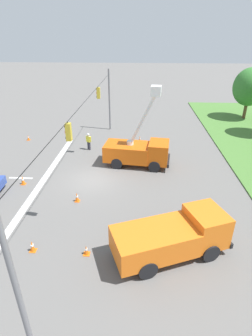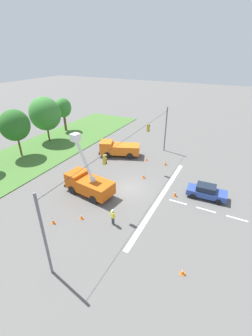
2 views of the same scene
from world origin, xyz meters
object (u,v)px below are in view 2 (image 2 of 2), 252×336
at_px(utility_truck_bucket_lift, 88,183).
at_px(traffic_cone_near_bucket, 81,216).
at_px(sedan_blue, 207,191).
at_px(traffic_cone_foreground_left, 147,159).
at_px(traffic_cone_foreground_right, 183,271).
at_px(road_worker, 113,216).
at_px(traffic_cone_mid_left, 53,221).
at_px(traffic_cone_mid_right, 166,163).
at_px(tree_east, 15,125).
at_px(utility_truck_support_near, 119,148).
at_px(tree_east_end, 63,108).
at_px(traffic_cone_lane_edge_b, 144,176).
at_px(tree_far_east, 45,114).
at_px(traffic_cone_lane_edge_a, 175,193).

bearing_deg(utility_truck_bucket_lift, traffic_cone_near_bucket, -154.31).
bearing_deg(traffic_cone_near_bucket, sedan_blue, -47.67).
bearing_deg(traffic_cone_foreground_left, traffic_cone_foreground_right, -149.45).
distance_m(road_worker, traffic_cone_mid_left, 5.82).
bearing_deg(traffic_cone_mid_left, traffic_cone_foreground_right, -88.97).
xyz_separation_m(traffic_cone_foreground_left, traffic_cone_mid_right, (-0.08, -3.00, 0.05)).
height_order(tree_east, sedan_blue, tree_east).
height_order(sedan_blue, traffic_cone_foreground_right, sedan_blue).
height_order(utility_truck_support_near, sedan_blue, utility_truck_support_near).
xyz_separation_m(tree_east, traffic_cone_foreground_left, (7.49, -18.10, -4.70)).
height_order(road_worker, traffic_cone_foreground_left, road_worker).
height_order(sedan_blue, traffic_cone_mid_left, sedan_blue).
relative_size(tree_east_end, traffic_cone_lane_edge_b, 9.31).
height_order(utility_truck_bucket_lift, traffic_cone_lane_edge_b, utility_truck_bucket_lift).
xyz_separation_m(utility_truck_bucket_lift, utility_truck_support_near, (10.82, 2.02, -0.19)).
height_order(tree_east_end, sedan_blue, tree_east_end).
bearing_deg(utility_truck_bucket_lift, traffic_cone_lane_edge_b, -34.51).
relative_size(tree_far_east, utility_truck_support_near, 1.19).
distance_m(road_worker, traffic_cone_mid_right, 14.36).
distance_m(tree_east_end, traffic_cone_foreground_left, 21.47).
xyz_separation_m(sedan_blue, traffic_cone_mid_right, (5.69, 6.64, -0.45)).
bearing_deg(tree_east, tree_far_east, 7.31).
bearing_deg(traffic_cone_foreground_left, tree_east_end, 74.85).
xyz_separation_m(utility_truck_bucket_lift, traffic_cone_mid_right, (11.08, -5.60, -1.07)).
bearing_deg(tree_east_end, traffic_cone_foreground_right, -126.38).
distance_m(tree_far_east, traffic_cone_foreground_left, 19.58).
bearing_deg(utility_truck_bucket_lift, sedan_blue, -66.24).
xyz_separation_m(road_worker, traffic_cone_mid_left, (-2.54, 5.20, -0.68)).
height_order(tree_east_end, utility_truck_bucket_lift, utility_truck_bucket_lift).
relative_size(tree_east_end, traffic_cone_foreground_right, 10.96).
bearing_deg(road_worker, utility_truck_support_near, 26.89).
bearing_deg(utility_truck_bucket_lift, traffic_cone_foreground_left, -13.12).
bearing_deg(traffic_cone_mid_right, tree_far_east, 91.26).
height_order(traffic_cone_near_bucket, traffic_cone_lane_edge_b, traffic_cone_lane_edge_b).
bearing_deg(utility_truck_bucket_lift, traffic_cone_lane_edge_a, -65.90).
height_order(tree_east, traffic_cone_mid_right, tree_east).
relative_size(utility_truck_bucket_lift, utility_truck_support_near, 1.07).
relative_size(tree_east, traffic_cone_near_bucket, 11.64).
relative_size(tree_far_east, tree_east_end, 1.20).
height_order(traffic_cone_foreground_left, traffic_cone_mid_right, traffic_cone_mid_right).
distance_m(utility_truck_bucket_lift, utility_truck_support_near, 11.00).
bearing_deg(tree_east, sedan_blue, -86.45).
height_order(traffic_cone_foreground_left, traffic_cone_lane_edge_a, traffic_cone_lane_edge_a).
relative_size(traffic_cone_foreground_left, traffic_cone_mid_left, 0.92).
xyz_separation_m(sedan_blue, traffic_cone_foreground_right, (-10.96, -0.24, -0.50)).
bearing_deg(traffic_cone_mid_left, road_worker, -63.97).
distance_m(tree_east_end, road_worker, 30.50).
relative_size(utility_truck_bucket_lift, road_worker, 3.98).
height_order(tree_east_end, utility_truck_support_near, tree_east_end).
bearing_deg(utility_truck_bucket_lift, traffic_cone_mid_right, -26.81).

